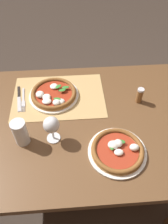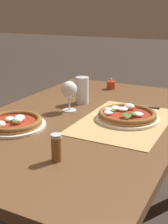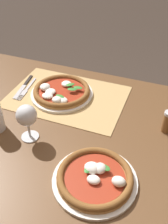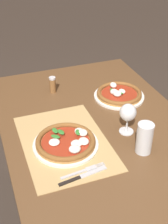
{
  "view_description": "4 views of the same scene",
  "coord_description": "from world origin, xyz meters",
  "px_view_note": "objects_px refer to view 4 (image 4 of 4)",
  "views": [
    {
      "loc": [
        -0.06,
        0.77,
        1.67
      ],
      "look_at": [
        -0.11,
        0.01,
        0.81
      ],
      "focal_mm": 35.0,
      "sensor_mm": 36.0,
      "label": 1
    },
    {
      "loc": [
        -1.27,
        -0.64,
        1.24
      ],
      "look_at": [
        -0.08,
        -0.03,
        0.79
      ],
      "focal_mm": 50.0,
      "sensor_mm": 36.0,
      "label": 2
    },
    {
      "loc": [
        -0.42,
        0.74,
        1.48
      ],
      "look_at": [
        -0.13,
        -0.02,
        0.82
      ],
      "focal_mm": 42.0,
      "sensor_mm": 36.0,
      "label": 3
    },
    {
      "loc": [
        1.11,
        -0.5,
        1.65
      ],
      "look_at": [
        -0.11,
        -0.05,
        0.79
      ],
      "focal_mm": 50.0,
      "sensor_mm": 36.0,
      "label": 4
    }
  ],
  "objects_px": {
    "pizza_near": "(66,142)",
    "pepper_shaker": "(53,85)",
    "pizza_far": "(119,94)",
    "wine_glass": "(128,114)",
    "pint_glass": "(144,139)",
    "fork": "(83,171)",
    "knife": "(83,176)"
  },
  "relations": [
    {
      "from": "pizza_near",
      "to": "pepper_shaker",
      "type": "height_order",
      "value": "pepper_shaker"
    },
    {
      "from": "pizza_far",
      "to": "wine_glass",
      "type": "bearing_deg",
      "value": -19.11
    },
    {
      "from": "pint_glass",
      "to": "fork",
      "type": "relative_size",
      "value": 0.72
    },
    {
      "from": "pizza_near",
      "to": "knife",
      "type": "relative_size",
      "value": 1.39
    },
    {
      "from": "pizza_near",
      "to": "pint_glass",
      "type": "distance_m",
      "value": 0.35
    },
    {
      "from": "pizza_far",
      "to": "wine_glass",
      "type": "relative_size",
      "value": 1.85
    },
    {
      "from": "fork",
      "to": "knife",
      "type": "bearing_deg",
      "value": -22.18
    },
    {
      "from": "pizza_far",
      "to": "pepper_shaker",
      "type": "height_order",
      "value": "pepper_shaker"
    },
    {
      "from": "wine_glass",
      "to": "fork",
      "type": "bearing_deg",
      "value": -57.35
    },
    {
      "from": "wine_glass",
      "to": "pepper_shaker",
      "type": "distance_m",
      "value": 0.55
    },
    {
      "from": "pizza_near",
      "to": "wine_glass",
      "type": "xyz_separation_m",
      "value": [
        -0.0,
        0.3,
        0.08
      ]
    },
    {
      "from": "pizza_near",
      "to": "wine_glass",
      "type": "distance_m",
      "value": 0.32
    },
    {
      "from": "wine_glass",
      "to": "pint_glass",
      "type": "xyz_separation_m",
      "value": [
        0.15,
        0.01,
        -0.04
      ]
    },
    {
      "from": "wine_glass",
      "to": "pint_glass",
      "type": "bearing_deg",
      "value": 1.96
    },
    {
      "from": "fork",
      "to": "knife",
      "type": "height_order",
      "value": "knife"
    },
    {
      "from": "pizza_far",
      "to": "pepper_shaker",
      "type": "bearing_deg",
      "value": -118.78
    },
    {
      "from": "pepper_shaker",
      "to": "wine_glass",
      "type": "bearing_deg",
      "value": 24.84
    },
    {
      "from": "knife",
      "to": "pepper_shaker",
      "type": "relative_size",
      "value": 2.22
    },
    {
      "from": "pizza_near",
      "to": "fork",
      "type": "bearing_deg",
      "value": 5.04
    },
    {
      "from": "knife",
      "to": "fork",
      "type": "bearing_deg",
      "value": 157.82
    },
    {
      "from": "pizza_far",
      "to": "fork",
      "type": "relative_size",
      "value": 1.43
    },
    {
      "from": "wine_glass",
      "to": "pepper_shaker",
      "type": "relative_size",
      "value": 1.6
    },
    {
      "from": "knife",
      "to": "pint_glass",
      "type": "bearing_deg",
      "value": 100.87
    },
    {
      "from": "pizza_near",
      "to": "pepper_shaker",
      "type": "distance_m",
      "value": 0.51
    },
    {
      "from": "pizza_far",
      "to": "knife",
      "type": "bearing_deg",
      "value": -37.9
    },
    {
      "from": "pizza_near",
      "to": "pint_glass",
      "type": "xyz_separation_m",
      "value": [
        0.15,
        0.31,
        0.05
      ]
    },
    {
      "from": "pizza_near",
      "to": "knife",
      "type": "distance_m",
      "value": 0.21
    },
    {
      "from": "pizza_far",
      "to": "pint_glass",
      "type": "height_order",
      "value": "pint_glass"
    },
    {
      "from": "pizza_near",
      "to": "pint_glass",
      "type": "relative_size",
      "value": 2.06
    },
    {
      "from": "wine_glass",
      "to": "pepper_shaker",
      "type": "height_order",
      "value": "wine_glass"
    },
    {
      "from": "pizza_far",
      "to": "knife",
      "type": "distance_m",
      "value": 0.66
    },
    {
      "from": "pint_glass",
      "to": "knife",
      "type": "relative_size",
      "value": 0.67
    }
  ]
}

